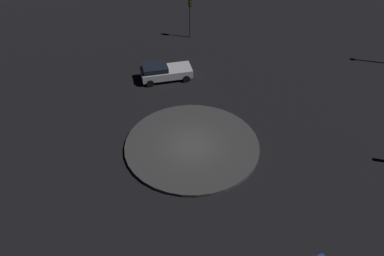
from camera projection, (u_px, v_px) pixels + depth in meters
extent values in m
plane|color=black|center=(192.00, 147.00, 32.37)|extent=(118.28, 118.28, 0.00)
cylinder|color=#383838|center=(192.00, 146.00, 32.29)|extent=(9.89, 9.89, 0.24)
cube|color=silver|center=(166.00, 72.00, 39.11)|extent=(3.36, 4.86, 0.69)
cube|color=black|center=(155.00, 68.00, 38.57)|extent=(2.32, 2.62, 0.45)
cylinder|color=black|center=(182.00, 68.00, 40.32)|extent=(0.44, 0.68, 0.64)
cylinder|color=black|center=(186.00, 79.00, 38.90)|extent=(0.44, 0.68, 0.64)
cylinder|color=black|center=(147.00, 72.00, 39.75)|extent=(0.44, 0.68, 0.64)
cylinder|color=black|center=(150.00, 83.00, 38.33)|extent=(0.44, 0.68, 0.64)
cylinder|color=#2D2D2D|center=(190.00, 22.00, 44.55)|extent=(0.12, 0.12, 3.40)
cube|color=black|center=(190.00, 2.00, 43.18)|extent=(0.26, 0.33, 0.90)
sphere|color=red|center=(190.00, 0.00, 42.90)|extent=(0.20, 0.20, 0.20)
sphere|color=#4C380F|center=(190.00, 2.00, 43.07)|extent=(0.20, 0.20, 0.20)
sphere|color=#0F3819|center=(190.00, 5.00, 43.24)|extent=(0.20, 0.20, 0.20)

